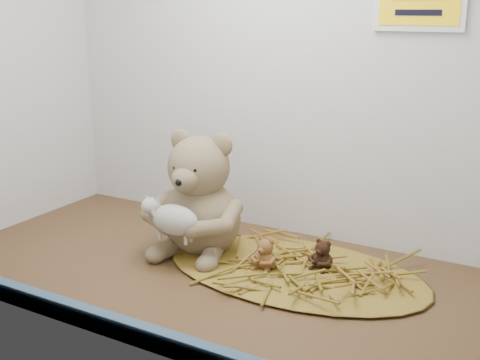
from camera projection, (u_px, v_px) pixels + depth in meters
The scene contains 7 objects.
alcove_shell at pixel (238, 49), 119.01cm from camera, with size 120.40×60.20×90.40cm.
front_rail at pixel (125, 329), 99.38cm from camera, with size 119.28×2.20×3.60cm, color #3E6076.
straw_bed at pixel (294, 270), 124.66cm from camera, with size 57.10×33.15×1.11cm, color brown.
main_teddy at pixel (201, 193), 131.97cm from camera, with size 22.20×23.43×27.53cm, color #92825A, non-canonical shape.
toy_lamb at pixel (175, 220), 124.61cm from camera, with size 13.97×8.53×9.03cm, color beige, non-canonical shape.
mini_teddy_tan at pixel (266, 252), 123.67cm from camera, with size 5.51×5.81×6.83cm, color brown, non-canonical shape.
mini_teddy_brown at pixel (323, 253), 123.51cm from camera, with size 5.13×5.42×6.37cm, color black, non-canonical shape.
Camera 1 is at (60.14, -96.61, 53.09)cm, focal length 45.00 mm.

